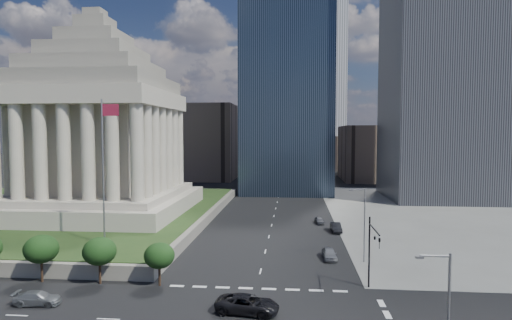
# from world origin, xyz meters

# --- Properties ---
(ground) EXTENTS (500.00, 500.00, 0.00)m
(ground) POSITION_xyz_m (0.00, 100.00, 0.00)
(ground) COLOR black
(ground) RESTS_ON ground
(sidewalk_ne) EXTENTS (68.00, 90.00, 0.03)m
(sidewalk_ne) POSITION_xyz_m (46.00, 60.00, 0.01)
(sidewalk_ne) COLOR slate
(sidewalk_ne) RESTS_ON ground
(plaza_terrace) EXTENTS (66.00, 70.00, 1.80)m
(plaza_terrace) POSITION_xyz_m (-45.00, 50.00, 0.90)
(plaza_terrace) COLOR #655E56
(plaza_terrace) RESTS_ON ground
(plaza_lawn) EXTENTS (64.00, 68.00, 0.10)m
(plaza_lawn) POSITION_xyz_m (-45.00, 50.00, 1.85)
(plaza_lawn) COLOR #233C18
(plaza_lawn) RESTS_ON plaza_terrace
(war_memorial) EXTENTS (34.00, 34.00, 39.00)m
(war_memorial) POSITION_xyz_m (-34.00, 48.00, 21.40)
(war_memorial) COLOR #A29A88
(war_memorial) RESTS_ON plaza_lawn
(flagpole) EXTENTS (2.52, 0.24, 20.00)m
(flagpole) POSITION_xyz_m (-21.83, 24.00, 13.11)
(flagpole) COLOR slate
(flagpole) RESTS_ON plaza_lawn
(midrise_glass) EXTENTS (26.00, 26.00, 60.00)m
(midrise_glass) POSITION_xyz_m (2.00, 95.00, 30.00)
(midrise_glass) COLOR black
(midrise_glass) RESTS_ON ground
(highrise_ne) EXTENTS (26.00, 28.00, 100.00)m
(highrise_ne) POSITION_xyz_m (42.00, 85.00, 50.00)
(highrise_ne) COLOR black
(highrise_ne) RESTS_ON ground
(building_filler_ne) EXTENTS (20.00, 30.00, 20.00)m
(building_filler_ne) POSITION_xyz_m (32.00, 130.00, 10.00)
(building_filler_ne) COLOR #4E3E36
(building_filler_ne) RESTS_ON ground
(building_filler_nw) EXTENTS (24.00, 30.00, 28.00)m
(building_filler_nw) POSITION_xyz_m (-30.00, 130.00, 14.00)
(building_filler_nw) COLOR #4E3E36
(building_filler_nw) RESTS_ON ground
(traffic_signal_ne) EXTENTS (0.30, 5.74, 8.00)m
(traffic_signal_ne) POSITION_xyz_m (12.50, 13.70, 5.25)
(traffic_signal_ne) COLOR black
(traffic_signal_ne) RESTS_ON ground
(street_lamp_north) EXTENTS (2.13, 0.22, 10.00)m
(street_lamp_north) POSITION_xyz_m (13.33, 25.00, 5.66)
(street_lamp_north) COLOR slate
(street_lamp_north) RESTS_ON ground
(pickup_truck) EXTENTS (3.61, 6.45, 1.70)m
(pickup_truck) POSITION_xyz_m (-0.29, 7.52, 0.85)
(pickup_truck) COLOR black
(pickup_truck) RESTS_ON ground
(suv_grey) EXTENTS (4.82, 2.32, 1.35)m
(suv_grey) POSITION_xyz_m (-21.53, 7.60, 0.68)
(suv_grey) COLOR slate
(suv_grey) RESTS_ON ground
(parked_sedan_near) EXTENTS (4.56, 2.03, 1.52)m
(parked_sedan_near) POSITION_xyz_m (9.00, 26.04, 0.76)
(parked_sedan_near) COLOR gray
(parked_sedan_near) RESTS_ON ground
(parked_sedan_mid) EXTENTS (4.75, 1.82, 1.54)m
(parked_sedan_mid) POSITION_xyz_m (11.50, 42.58, 0.77)
(parked_sedan_mid) COLOR black
(parked_sedan_mid) RESTS_ON ground
(parked_sedan_far) EXTENTS (3.86, 1.99, 1.25)m
(parked_sedan_far) POSITION_xyz_m (9.00, 49.34, 0.63)
(parked_sedan_far) COLOR #55575D
(parked_sedan_far) RESTS_ON ground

